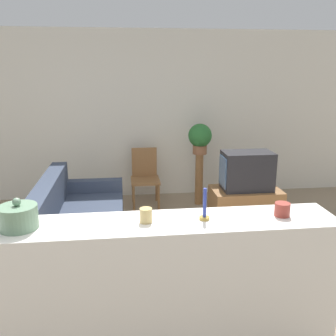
# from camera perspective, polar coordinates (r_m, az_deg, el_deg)

# --- Properties ---
(ground_plane) EXTENTS (14.00, 14.00, 0.00)m
(ground_plane) POSITION_cam_1_polar(r_m,az_deg,el_deg) (3.42, -5.00, -22.98)
(ground_plane) COLOR gray
(wall_back) EXTENTS (9.00, 0.06, 2.70)m
(wall_back) POSITION_cam_1_polar(r_m,az_deg,el_deg) (6.18, -6.39, 7.90)
(wall_back) COLOR silver
(wall_back) RESTS_ON ground_plane
(couch) EXTENTS (0.95, 1.85, 0.85)m
(couch) POSITION_cam_1_polar(r_m,az_deg,el_deg) (4.62, -13.50, -8.53)
(couch) COLOR #384256
(couch) RESTS_ON ground_plane
(tv_stand) EXTENTS (0.93, 0.55, 0.51)m
(tv_stand) POSITION_cam_1_polar(r_m,az_deg,el_deg) (5.28, 11.66, -5.80)
(tv_stand) COLOR olive
(tv_stand) RESTS_ON ground_plane
(television) EXTENTS (0.67, 0.40, 0.52)m
(television) POSITION_cam_1_polar(r_m,az_deg,el_deg) (5.12, 11.90, -0.41)
(television) COLOR #232328
(television) RESTS_ON tv_stand
(wooden_chair) EXTENTS (0.44, 0.44, 0.89)m
(wooden_chair) POSITION_cam_1_polar(r_m,az_deg,el_deg) (5.89, -3.54, -1.00)
(wooden_chair) COLOR olive
(wooden_chair) RESTS_ON ground_plane
(plant_stand) EXTENTS (0.12, 0.12, 0.82)m
(plant_stand) POSITION_cam_1_polar(r_m,az_deg,el_deg) (5.92, 4.75, -1.69)
(plant_stand) COLOR olive
(plant_stand) RESTS_ON ground_plane
(potted_plant) EXTENTS (0.36, 0.36, 0.47)m
(potted_plant) POSITION_cam_1_polar(r_m,az_deg,el_deg) (5.76, 4.89, 4.71)
(potted_plant) COLOR #8E5B3D
(potted_plant) RESTS_ON plant_stand
(foreground_counter) EXTENTS (2.81, 0.44, 1.10)m
(foreground_counter) POSITION_cam_1_polar(r_m,az_deg,el_deg) (2.80, -5.00, -18.70)
(foreground_counter) COLOR white
(foreground_counter) RESTS_ON ground_plane
(decorative_bowl) EXTENTS (0.25, 0.25, 0.21)m
(decorative_bowl) POSITION_cam_1_polar(r_m,az_deg,el_deg) (2.60, -21.86, -6.93)
(decorative_bowl) COLOR gray
(decorative_bowl) RESTS_ON foreground_counter
(candle_jar) EXTENTS (0.08, 0.08, 0.10)m
(candle_jar) POSITION_cam_1_polar(r_m,az_deg,el_deg) (2.52, -3.38, -7.21)
(candle_jar) COLOR tan
(candle_jar) RESTS_ON foreground_counter
(candlestick) EXTENTS (0.07, 0.07, 0.22)m
(candlestick) POSITION_cam_1_polar(r_m,az_deg,el_deg) (2.57, 5.59, -6.35)
(candlestick) COLOR #B7933D
(candlestick) RESTS_ON foreground_counter
(coffee_tin) EXTENTS (0.11, 0.11, 0.10)m
(coffee_tin) POSITION_cam_1_polar(r_m,az_deg,el_deg) (2.74, 17.01, -6.06)
(coffee_tin) COLOR #99382D
(coffee_tin) RESTS_ON foreground_counter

